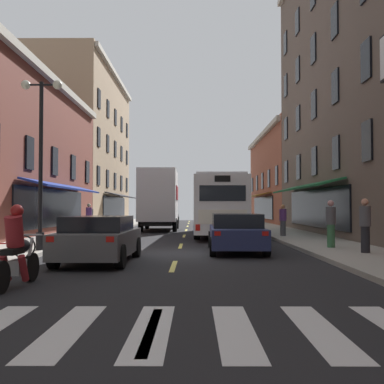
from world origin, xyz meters
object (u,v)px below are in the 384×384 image
(pedestrian_far, at_px, (365,225))
(pedestrian_mid, at_px, (331,223))
(sedan_far, at_px, (236,232))
(sedan_mid, at_px, (167,217))
(bicycle_near, at_px, (5,246))
(sedan_near, at_px, (99,239))
(street_lamp_twin, at_px, (41,156))
(pedestrian_near, at_px, (89,216))
(box_truck, at_px, (160,200))
(motorcycle_rider, at_px, (17,252))
(pedestrian_rear, at_px, (283,220))
(transit_bus, at_px, (218,205))

(pedestrian_far, bearing_deg, pedestrian_mid, -26.29)
(sedan_far, distance_m, pedestrian_far, 4.38)
(sedan_mid, xyz_separation_m, bicycle_near, (-2.87, -30.18, -0.19))
(sedan_near, height_order, sedan_mid, same)
(sedan_near, relative_size, street_lamp_twin, 0.73)
(pedestrian_near, height_order, street_lamp_twin, street_lamp_twin)
(box_truck, relative_size, pedestrian_mid, 4.32)
(motorcycle_rider, distance_m, pedestrian_mid, 11.44)
(pedestrian_far, distance_m, pedestrian_rear, 8.65)
(bicycle_near, bearing_deg, sedan_mid, 84.57)
(sedan_far, bearing_deg, bicycle_near, -153.20)
(motorcycle_rider, relative_size, pedestrian_rear, 1.30)
(motorcycle_rider, relative_size, pedestrian_far, 1.19)
(box_truck, distance_m, pedestrian_far, 18.49)
(box_truck, distance_m, street_lamp_twin, 16.09)
(pedestrian_near, bearing_deg, sedan_mid, -88.89)
(sedan_near, relative_size, sedan_far, 0.89)
(sedan_mid, relative_size, street_lamp_twin, 0.78)
(pedestrian_rear, height_order, street_lamp_twin, street_lamp_twin)
(box_truck, xyz_separation_m, pedestrian_far, (7.87, -16.70, -1.04))
(bicycle_near, bearing_deg, box_truck, 80.68)
(motorcycle_rider, relative_size, bicycle_near, 1.22)
(motorcycle_rider, distance_m, pedestrian_near, 19.53)
(bicycle_near, relative_size, pedestrian_rear, 1.07)
(sedan_mid, relative_size, pedestrian_far, 2.60)
(pedestrian_near, bearing_deg, pedestrian_far, 147.48)
(sedan_near, bearing_deg, pedestrian_mid, 24.02)
(sedan_near, xyz_separation_m, pedestrian_mid, (7.74, 3.45, 0.33))
(transit_bus, relative_size, pedestrian_rear, 7.29)
(sedan_near, height_order, pedestrian_far, pedestrian_far)
(pedestrian_far, xyz_separation_m, pedestrian_rear, (-1.00, 8.59, -0.09))
(sedan_near, distance_m, street_lamp_twin, 4.39)
(sedan_near, bearing_deg, transit_bus, 72.17)
(box_truck, xyz_separation_m, sedan_far, (3.88, -14.94, -1.38))
(sedan_mid, relative_size, pedestrian_mid, 2.65)
(motorcycle_rider, bearing_deg, bicycle_near, 115.18)
(pedestrian_near, bearing_deg, box_truck, -127.34)
(sedan_mid, bearing_deg, pedestrian_rear, -70.51)
(pedestrian_far, bearing_deg, motorcycle_rider, 80.84)
(sedan_mid, distance_m, street_lamp_twin, 27.80)
(pedestrian_near, bearing_deg, motorcycle_rider, 114.84)
(sedan_far, distance_m, pedestrian_rear, 7.46)
(motorcycle_rider, relative_size, street_lamp_twin, 0.35)
(pedestrian_near, distance_m, pedestrian_rear, 12.11)
(transit_bus, bearing_deg, motorcycle_rider, -106.13)
(sedan_mid, bearing_deg, motorcycle_rider, -91.71)
(pedestrian_far, bearing_deg, box_truck, -15.94)
(motorcycle_rider, height_order, pedestrian_mid, pedestrian_mid)
(box_truck, xyz_separation_m, motorcycle_rider, (-1.17, -22.36, -1.37))
(pedestrian_far, bearing_deg, sedan_far, 24.96)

